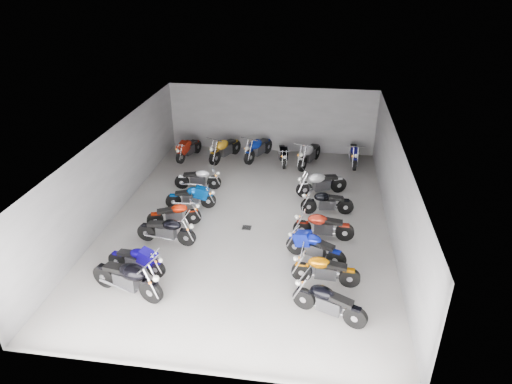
# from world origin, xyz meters

# --- Properties ---
(ground) EXTENTS (14.00, 14.00, 0.00)m
(ground) POSITION_xyz_m (0.00, 0.00, 0.00)
(ground) COLOR #9A9792
(ground) RESTS_ON ground
(wall_back) EXTENTS (10.00, 0.10, 3.20)m
(wall_back) POSITION_xyz_m (0.00, 7.00, 1.60)
(wall_back) COLOR gray
(wall_back) RESTS_ON ground
(wall_left) EXTENTS (0.10, 14.00, 3.20)m
(wall_left) POSITION_xyz_m (-5.00, 0.00, 1.60)
(wall_left) COLOR gray
(wall_left) RESTS_ON ground
(wall_right) EXTENTS (0.10, 14.00, 3.20)m
(wall_right) POSITION_xyz_m (5.00, 0.00, 1.60)
(wall_right) COLOR gray
(wall_right) RESTS_ON ground
(ceiling) EXTENTS (10.00, 14.00, 0.04)m
(ceiling) POSITION_xyz_m (0.00, 0.00, 3.22)
(ceiling) COLOR black
(ceiling) RESTS_ON wall_back
(drain_grate) EXTENTS (0.32, 0.32, 0.01)m
(drain_grate) POSITION_xyz_m (0.00, -0.50, 0.01)
(drain_grate) COLOR black
(drain_grate) RESTS_ON ground
(motorcycle_left_a) EXTENTS (2.32, 0.84, 1.04)m
(motorcycle_left_a) POSITION_xyz_m (-2.73, -4.54, 0.57)
(motorcycle_left_a) COLOR black
(motorcycle_left_a) RESTS_ON ground
(motorcycle_left_b) EXTENTS (1.92, 0.52, 0.85)m
(motorcycle_left_b) POSITION_xyz_m (-2.86, -3.54, 0.46)
(motorcycle_left_b) COLOR black
(motorcycle_left_b) RESTS_ON ground
(motorcycle_left_c) EXTENTS (2.07, 0.45, 0.91)m
(motorcycle_left_c) POSITION_xyz_m (-2.48, -1.82, 0.50)
(motorcycle_left_c) COLOR black
(motorcycle_left_c) RESTS_ON ground
(motorcycle_left_d) EXTENTS (1.87, 0.74, 0.85)m
(motorcycle_left_d) POSITION_xyz_m (-2.56, -0.71, 0.46)
(motorcycle_left_d) COLOR black
(motorcycle_left_d) RESTS_ON ground
(motorcycle_left_e) EXTENTS (1.92, 0.50, 0.85)m
(motorcycle_left_e) POSITION_xyz_m (-2.33, 0.65, 0.46)
(motorcycle_left_e) COLOR black
(motorcycle_left_e) RESTS_ON ground
(motorcycle_left_f) EXTENTS (1.93, 0.44, 0.85)m
(motorcycle_left_f) POSITION_xyz_m (-2.48, 2.29, 0.46)
(motorcycle_left_f) COLOR black
(motorcycle_left_f) RESTS_ON ground
(motorcycle_right_a) EXTENTS (2.00, 0.91, 0.92)m
(motorcycle_right_a) POSITION_xyz_m (2.87, -4.66, 0.50)
(motorcycle_right_a) COLOR black
(motorcycle_right_a) RESTS_ON ground
(motorcycle_right_b) EXTENTS (2.02, 0.43, 0.89)m
(motorcycle_right_b) POSITION_xyz_m (2.77, -3.24, 0.48)
(motorcycle_right_b) COLOR black
(motorcycle_right_b) RESTS_ON ground
(motorcycle_right_c) EXTENTS (1.92, 0.94, 0.90)m
(motorcycle_right_c) POSITION_xyz_m (2.44, -2.13, 0.49)
(motorcycle_right_c) COLOR black
(motorcycle_right_c) RESTS_ON ground
(motorcycle_right_d) EXTENTS (2.08, 0.40, 0.91)m
(motorcycle_right_d) POSITION_xyz_m (2.67, -0.80, 0.50)
(motorcycle_right_d) COLOR black
(motorcycle_right_d) RESTS_ON ground
(motorcycle_right_e) EXTENTS (1.98, 0.45, 0.87)m
(motorcycle_right_e) POSITION_xyz_m (2.78, 0.95, 0.47)
(motorcycle_right_e) COLOR black
(motorcycle_right_e) RESTS_ON ground
(motorcycle_right_f) EXTENTS (2.03, 1.04, 0.95)m
(motorcycle_right_f) POSITION_xyz_m (2.55, 2.49, 0.52)
(motorcycle_right_f) COLOR black
(motorcycle_right_f) RESTS_ON ground
(motorcycle_back_a) EXTENTS (0.72, 2.01, 0.91)m
(motorcycle_back_a) POSITION_xyz_m (-3.78, 5.40, 0.49)
(motorcycle_back_a) COLOR black
(motorcycle_back_a) RESTS_ON ground
(motorcycle_back_b) EXTENTS (1.11, 2.16, 1.02)m
(motorcycle_back_b) POSITION_xyz_m (-2.03, 5.48, 0.56)
(motorcycle_back_b) COLOR black
(motorcycle_back_b) RESTS_ON ground
(motorcycle_back_c) EXTENTS (1.06, 2.19, 1.02)m
(motorcycle_back_c) POSITION_xyz_m (-0.48, 5.80, 0.56)
(motorcycle_back_c) COLOR black
(motorcycle_back_c) RESTS_ON ground
(motorcycle_back_d) EXTENTS (0.51, 1.89, 0.84)m
(motorcycle_back_d) POSITION_xyz_m (0.74, 5.45, 0.46)
(motorcycle_back_d) COLOR black
(motorcycle_back_d) RESTS_ON ground
(motorcycle_back_e) EXTENTS (0.96, 2.22, 1.02)m
(motorcycle_back_e) POSITION_xyz_m (1.95, 5.38, 0.56)
(motorcycle_back_e) COLOR black
(motorcycle_back_e) RESTS_ON ground
(motorcycle_back_f) EXTENTS (0.42, 2.11, 0.93)m
(motorcycle_back_f) POSITION_xyz_m (4.00, 5.82, 0.51)
(motorcycle_back_f) COLOR black
(motorcycle_back_f) RESTS_ON ground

